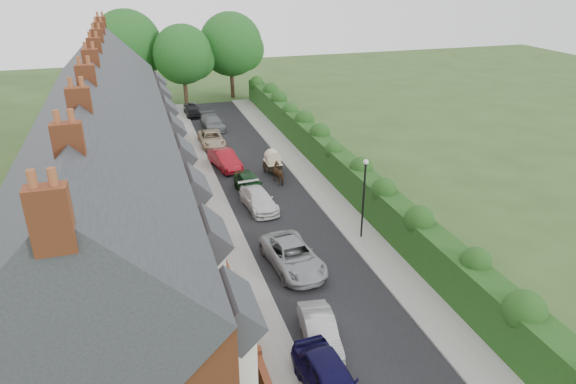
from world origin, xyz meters
name	(u,v)px	position (x,y,z in m)	size (l,w,h in m)	color
ground	(333,283)	(0.00, 0.00, 0.00)	(140.00, 140.00, 0.00)	#2D4C1E
road	(270,200)	(-0.50, 11.00, 0.01)	(6.00, 58.00, 0.02)	black
pavement_hedge_side	(324,192)	(3.60, 11.00, 0.06)	(2.20, 58.00, 0.12)	gray
pavement_house_side	(217,206)	(-4.35, 11.00, 0.06)	(1.70, 58.00, 0.12)	gray
kerb_hedge_side	(310,194)	(2.55, 11.00, 0.07)	(0.18, 58.00, 0.13)	gray
kerb_house_side	(228,205)	(-3.55, 11.00, 0.07)	(0.18, 58.00, 0.13)	gray
hedge	(348,170)	(5.40, 11.00, 1.60)	(2.10, 58.00, 2.85)	#173811
terrace_row	(109,161)	(-10.87, 9.98, 4.47)	(9.05, 40.50, 11.50)	brown
garden_wall_row	(204,209)	(-5.35, 10.00, 0.46)	(0.35, 40.35, 1.10)	brown
lamppost	(364,189)	(3.40, 4.00, 3.30)	(0.32, 0.32, 5.16)	black
tree_far_left	(186,56)	(-2.65, 40.08, 5.71)	(7.14, 6.80, 9.29)	#332316
tree_far_right	(234,46)	(3.39, 42.08, 6.31)	(7.98, 7.60, 10.31)	#332316
tree_far_back	(131,46)	(-8.59, 43.08, 6.62)	(8.40, 8.00, 10.82)	#332316
car_navy	(330,380)	(-3.00, -7.19, 0.78)	(1.85, 4.59, 1.56)	#0E0B33
car_silver_a	(320,331)	(-2.32, -4.20, 0.64)	(1.36, 3.89, 1.28)	#9D9CA1
car_silver_b	(293,256)	(-1.60, 2.06, 0.73)	(2.42, 5.24, 1.46)	#989A9F
car_white	(258,199)	(-1.60, 9.97, 0.65)	(1.82, 4.47, 1.30)	silver
car_green	(250,184)	(-1.60, 12.60, 0.72)	(1.70, 4.23, 1.44)	black
car_red	(225,159)	(-2.40, 18.20, 0.73)	(1.54, 4.42, 1.46)	maroon
car_beige	(212,139)	(-2.52, 24.25, 0.64)	(2.13, 4.63, 1.29)	tan
car_grey	(212,122)	(-1.60, 29.43, 0.68)	(1.89, 4.66, 1.35)	slate
car_black	(192,109)	(-2.95, 35.00, 0.68)	(1.61, 4.00, 1.36)	black
horse	(280,173)	(1.04, 13.89, 0.76)	(0.82, 1.80, 1.52)	#492E1A
horse_cart	(273,160)	(1.04, 15.84, 1.12)	(1.22, 2.71, 1.95)	black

